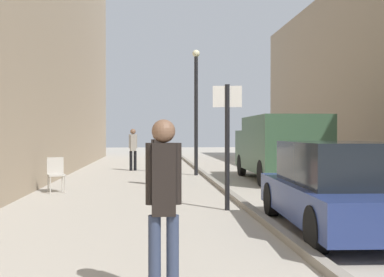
# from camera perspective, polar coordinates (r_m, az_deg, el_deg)

# --- Properties ---
(ground_plane) EXTENTS (80.00, 80.00, 0.00)m
(ground_plane) POSITION_cam_1_polar(r_m,az_deg,el_deg) (13.23, -3.20, -6.27)
(ground_plane) COLOR #A8A093
(kerb_strip) EXTENTS (0.16, 40.00, 0.12)m
(kerb_strip) POSITION_cam_1_polar(r_m,az_deg,el_deg) (13.37, 3.62, -5.94)
(kerb_strip) COLOR gray
(kerb_strip) RESTS_ON ground_plane
(pedestrian_main_foreground) EXTENTS (0.35, 0.24, 1.79)m
(pedestrian_main_foreground) POSITION_cam_1_polar(r_m,az_deg,el_deg) (20.03, -7.23, -0.97)
(pedestrian_main_foreground) COLOR black
(pedestrian_main_foreground) RESTS_ON ground_plane
(pedestrian_mid_block) EXTENTS (0.30, 0.25, 1.62)m
(pedestrian_mid_block) POSITION_cam_1_polar(r_m,az_deg,el_deg) (14.39, -4.42, -1.98)
(pedestrian_mid_block) COLOR maroon
(pedestrian_mid_block) RESTS_ON ground_plane
(pedestrian_far_crossing) EXTENTS (0.34, 0.22, 1.72)m
(pedestrian_far_crossing) POSITION_cam_1_polar(r_m,az_deg,el_deg) (4.46, -3.50, -7.02)
(pedestrian_far_crossing) COLOR #2D3851
(pedestrian_far_crossing) RESTS_ON ground_plane
(delivery_van) EXTENTS (2.20, 5.29, 2.15)m
(delivery_van) POSITION_cam_1_polar(r_m,az_deg,el_deg) (15.97, 10.60, -0.88)
(delivery_van) COLOR #335138
(delivery_van) RESTS_ON ground_plane
(parked_car) EXTENTS (2.01, 4.28, 1.45)m
(parked_car) POSITION_cam_1_polar(r_m,az_deg,el_deg) (7.99, 17.64, -5.70)
(parked_car) COLOR navy
(parked_car) RESTS_ON ground_plane
(street_sign_post) EXTENTS (0.60, 0.10, 2.60)m
(street_sign_post) POSITION_cam_1_polar(r_m,az_deg,el_deg) (9.63, 4.34, 0.37)
(street_sign_post) COLOR black
(street_sign_post) RESTS_ON ground_plane
(lamp_post) EXTENTS (0.28, 0.28, 4.76)m
(lamp_post) POSITION_cam_1_polar(r_m,az_deg,el_deg) (17.69, 0.50, 4.30)
(lamp_post) COLOR black
(lamp_post) RESTS_ON ground_plane
(cafe_chair_near_window) EXTENTS (0.57, 0.57, 0.94)m
(cafe_chair_near_window) POSITION_cam_1_polar(r_m,az_deg,el_deg) (13.11, -16.33, -3.96)
(cafe_chair_near_window) COLOR #B7B2A8
(cafe_chair_near_window) RESTS_ON ground_plane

